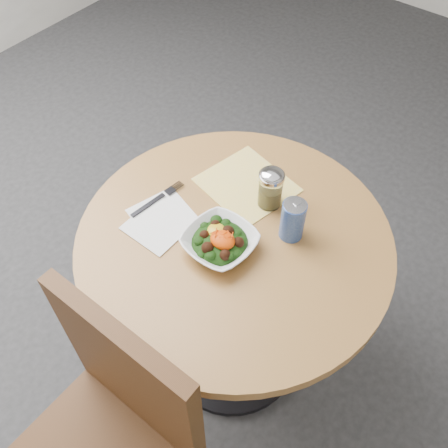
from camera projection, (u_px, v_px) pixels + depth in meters
name	position (u px, v px, depth m)	size (l,w,h in m)	color
ground	(231.00, 350.00, 1.99)	(6.00, 6.00, 0.00)	#29292B
table	(233.00, 275.00, 1.56)	(0.90, 0.90, 0.75)	black
chair	(112.00, 434.00, 1.28)	(0.43, 0.43, 0.96)	#4C2F15
cloth_napkin	(247.00, 185.00, 1.53)	(0.26, 0.24, 0.00)	yellow
paper_napkins	(160.00, 220.00, 1.44)	(0.20, 0.22, 0.00)	white
salad_bowl	(220.00, 242.00, 1.36)	(0.20, 0.20, 0.07)	white
fork	(159.00, 198.00, 1.49)	(0.05, 0.19, 0.00)	black
spice_shaker	(271.00, 188.00, 1.44)	(0.07, 0.07, 0.13)	silver
beverage_can	(293.00, 220.00, 1.36)	(0.07, 0.07, 0.13)	navy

